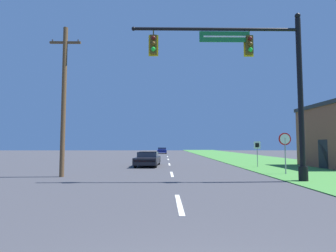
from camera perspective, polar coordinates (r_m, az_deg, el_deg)
grass_verge_right at (r=34.05m, az=18.12°, el=-6.89°), size 10.00×110.00×0.04m
road_center_line at (r=24.26m, az=0.30°, el=-8.35°), size 0.16×34.80×0.01m
signal_mast at (r=14.23m, az=19.44°, el=9.98°), size 8.76×0.47×8.54m
car_ahead at (r=22.46m, az=-4.40°, el=-7.15°), size 2.09×4.69×1.19m
far_car at (r=53.22m, az=-1.30°, el=-5.37°), size 1.82×4.28×1.19m
stop_sign at (r=17.62m, az=24.11°, el=-3.57°), size 0.76×0.07×2.50m
route_sign_post at (r=22.23m, az=18.84°, el=-4.60°), size 0.55×0.06×2.03m
utility_pole_near at (r=16.34m, az=-21.74°, el=5.67°), size 1.80×0.26×8.69m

